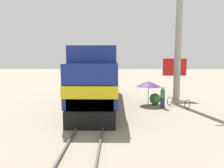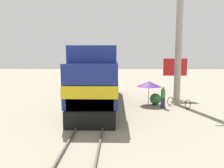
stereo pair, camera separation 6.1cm
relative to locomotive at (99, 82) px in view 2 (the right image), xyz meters
The scene contains 10 objects.
ground_plane 2.87m from the locomotive, 90.00° to the right, with size 120.00×120.00×0.00m, color gray.
rail_near 2.91m from the locomotive, 108.69° to the right, with size 0.08×33.97×0.15m, color #4C4742.
rail_far 2.91m from the locomotive, 71.31° to the right, with size 0.08×33.97×0.15m, color #4C4742.
locomotive is the anchor object (origin of this frame).
utility_pole 7.63m from the locomotive, ahead, with size 1.80×0.53×11.87m.
vendor_umbrella 4.13m from the locomotive, ahead, with size 2.03×2.03×1.98m.
billboard_sign 7.42m from the locomotive, 20.77° to the left, with size 2.19×0.12×3.82m.
shrub_cluster 4.93m from the locomotive, ahead, with size 0.94×0.94×0.94m, color #388C38.
person_bystander 5.27m from the locomotive, 12.63° to the right, with size 0.34×0.34×1.69m.
bicycle 6.61m from the locomotive, ahead, with size 1.62×1.76×0.73m.
Camera 2 is at (1.49, -15.71, 3.89)m, focal length 35.00 mm.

